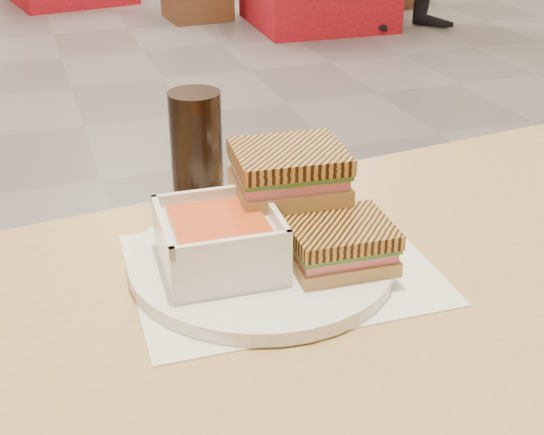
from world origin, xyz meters
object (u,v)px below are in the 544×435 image
object	(u,v)px
panini_lower	(340,244)
cola_glass	(197,146)
soup_bowl	(220,243)
plate	(262,260)
main_table	(351,405)

from	to	relation	value
panini_lower	cola_glass	distance (m)	0.27
soup_bowl	panini_lower	distance (m)	0.13
soup_bowl	cola_glass	world-z (taller)	cola_glass
plate	soup_bowl	xyz separation A→B (m)	(-0.05, -0.01, 0.04)
main_table	plate	bearing A→B (deg)	115.34
plate	cola_glass	size ratio (longest dim) A/B	2.03
soup_bowl	cola_glass	bearing A→B (deg)	82.39
main_table	soup_bowl	bearing A→B (deg)	133.48
cola_glass	plate	bearing A→B (deg)	-83.70
plate	main_table	bearing A→B (deg)	-64.66
plate	soup_bowl	size ratio (longest dim) A/B	2.29
plate	soup_bowl	bearing A→B (deg)	-169.38
main_table	soup_bowl	size ratio (longest dim) A/B	9.72
main_table	plate	xyz separation A→B (m)	(-0.06, 0.13, 0.12)
plate	panini_lower	xyz separation A→B (m)	(0.07, -0.05, 0.03)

